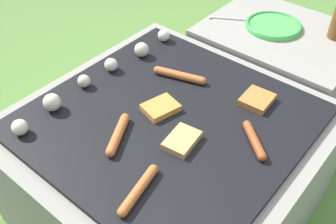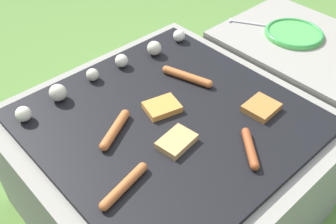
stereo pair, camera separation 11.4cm
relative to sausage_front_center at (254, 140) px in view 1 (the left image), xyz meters
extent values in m
plane|color=#567F38|center=(-0.07, 0.25, -0.46)|extent=(14.00, 14.00, 0.00)
cube|color=gray|center=(-0.07, 0.25, -0.25)|extent=(0.84, 0.84, 0.43)
cube|color=black|center=(-0.07, 0.25, -0.02)|extent=(0.74, 0.74, 0.02)
cube|color=gray|center=(0.60, 0.22, -0.24)|extent=(0.47, 0.59, 0.45)
cylinder|color=#93421E|center=(0.00, 0.00, 0.00)|extent=(0.10, 0.11, 0.02)
sphere|color=#93421E|center=(0.04, 0.05, 0.00)|extent=(0.02, 0.02, 0.02)
sphere|color=#93421E|center=(-0.04, -0.05, 0.00)|extent=(0.02, 0.02, 0.02)
cylinder|color=#B7602D|center=(0.10, 0.34, 0.00)|extent=(0.07, 0.16, 0.03)
sphere|color=#B7602D|center=(0.08, 0.42, 0.00)|extent=(0.03, 0.03, 0.03)
sphere|color=#B7602D|center=(0.12, 0.26, 0.00)|extent=(0.03, 0.03, 0.03)
cylinder|color=#B7602D|center=(-0.22, 0.30, 0.00)|extent=(0.13, 0.09, 0.03)
sphere|color=#B7602D|center=(-0.16, 0.33, 0.00)|extent=(0.03, 0.03, 0.03)
sphere|color=#B7602D|center=(-0.28, 0.27, 0.00)|extent=(0.03, 0.03, 0.03)
cylinder|color=#B7602D|center=(-0.32, 0.13, 0.00)|extent=(0.14, 0.05, 0.03)
sphere|color=#B7602D|center=(-0.25, 0.14, 0.00)|extent=(0.03, 0.03, 0.03)
sphere|color=#B7602D|center=(-0.39, 0.11, 0.00)|extent=(0.03, 0.03, 0.03)
cube|color=#B27033|center=(0.16, 0.08, 0.00)|extent=(0.10, 0.09, 0.02)
cube|color=tan|center=(-0.13, 0.15, 0.00)|extent=(0.11, 0.09, 0.02)
cube|color=#D18438|center=(-0.06, 0.28, 0.00)|extent=(0.12, 0.10, 0.02)
sphere|color=beige|center=(-0.38, 0.52, 0.01)|extent=(0.05, 0.05, 0.05)
sphere|color=beige|center=(-0.26, 0.54, 0.01)|extent=(0.05, 0.05, 0.05)
sphere|color=beige|center=(-0.13, 0.55, 0.01)|extent=(0.04, 0.04, 0.04)
sphere|color=beige|center=(-0.01, 0.55, 0.01)|extent=(0.04, 0.04, 0.04)
sphere|color=beige|center=(0.12, 0.53, 0.01)|extent=(0.05, 0.05, 0.05)
sphere|color=silver|center=(0.25, 0.53, 0.01)|extent=(0.04, 0.04, 0.04)
cylinder|color=#4CB24C|center=(0.60, 0.27, -0.01)|extent=(0.22, 0.22, 0.01)
torus|color=#338C3F|center=(0.60, 0.27, 0.00)|extent=(0.22, 0.22, 0.01)
cylinder|color=silver|center=(0.55, 0.43, -0.01)|extent=(0.09, 0.15, 0.01)
cube|color=silver|center=(0.50, 0.50, -0.01)|extent=(0.02, 0.02, 0.01)
camera|label=1|loc=(-0.72, -0.30, 0.77)|focal=42.00mm
camera|label=2|loc=(-0.64, -0.38, 0.77)|focal=42.00mm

